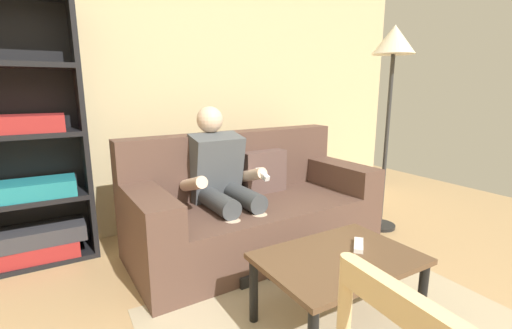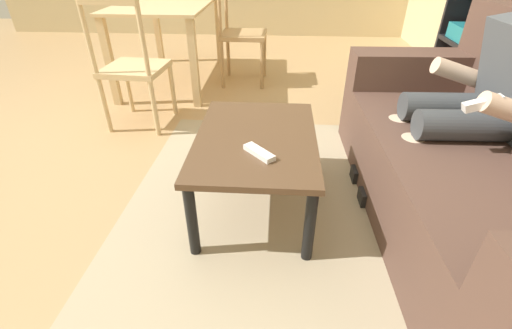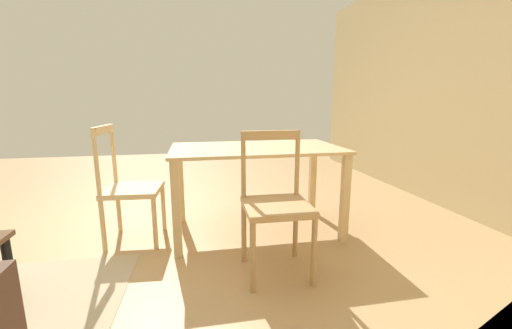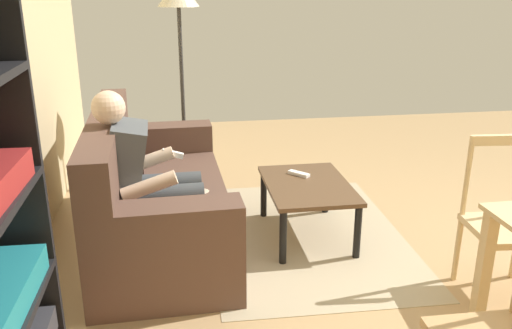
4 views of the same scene
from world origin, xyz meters
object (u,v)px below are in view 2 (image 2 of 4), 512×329
at_px(dining_table, 169,14).
at_px(dining_chair_near_wall, 241,34).
at_px(bookshelf, 495,11).
at_px(tv_remote, 259,152).
at_px(coffee_table, 256,146).
at_px(person_lounging, 489,95).
at_px(dining_chair_facing_couch, 133,68).
at_px(couch, 495,169).

relative_size(dining_table, dining_chair_near_wall, 1.50).
bearing_deg(bookshelf, tv_remote, -46.11).
bearing_deg(dining_chair_near_wall, coffee_table, 8.04).
bearing_deg(dining_table, dining_chair_near_wall, 90.04).
height_order(coffee_table, tv_remote, tv_remote).
bearing_deg(person_lounging, tv_remote, -73.24).
height_order(dining_table, dining_chair_facing_couch, dining_chair_facing_couch).
distance_m(person_lounging, dining_chair_facing_couch, 2.22).
relative_size(couch, dining_chair_near_wall, 2.13).
bearing_deg(person_lounging, dining_chair_facing_couch, -110.29).
bearing_deg(bookshelf, dining_chair_near_wall, -103.70).
distance_m(person_lounging, dining_chair_near_wall, 2.28).
height_order(person_lounging, coffee_table, person_lounging).
bearing_deg(couch, dining_chair_near_wall, -145.95).
bearing_deg(coffee_table, tv_remote, 8.28).
bearing_deg(couch, tv_remote, -86.05).
distance_m(coffee_table, dining_table, 2.20).
bearing_deg(couch, dining_chair_facing_couch, -116.27).
relative_size(coffee_table, dining_chair_near_wall, 0.91).
distance_m(bookshelf, dining_chair_near_wall, 2.09).
distance_m(couch, bookshelf, 1.74).
xyz_separation_m(bookshelf, dining_table, (-0.49, -2.69, -0.13)).
height_order(bookshelf, dining_chair_near_wall, bookshelf).
relative_size(bookshelf, dining_chair_near_wall, 2.08).
xyz_separation_m(person_lounging, coffee_table, (0.16, -1.12, -0.24)).
height_order(couch, person_lounging, person_lounging).
xyz_separation_m(person_lounging, dining_table, (-1.80, -2.07, 0.05)).
height_order(dining_table, dining_chair_near_wall, dining_chair_near_wall).
bearing_deg(tv_remote, person_lounging, -26.21).
relative_size(couch, dining_chair_facing_couch, 2.11).
height_order(tv_remote, bookshelf, bookshelf).
relative_size(dining_table, dining_chair_facing_couch, 1.49).
xyz_separation_m(coffee_table, dining_table, (-1.96, -0.95, 0.28)).
height_order(dining_chair_near_wall, dining_chair_facing_couch, dining_chair_facing_couch).
bearing_deg(coffee_table, couch, 84.92).
bearing_deg(dining_chair_facing_couch, bookshelf, 101.50).
bearing_deg(dining_table, tv_remote, 24.62).
bearing_deg(dining_table, coffee_table, 25.93).
bearing_deg(dining_table, bookshelf, 79.67).
distance_m(couch, dining_table, 2.93).
xyz_separation_m(bookshelf, dining_chair_near_wall, (-0.49, -2.01, -0.30)).
relative_size(coffee_table, tv_remote, 4.99).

